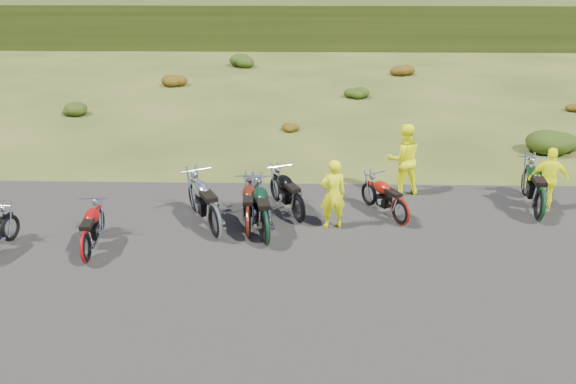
{
  "coord_description": "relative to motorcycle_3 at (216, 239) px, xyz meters",
  "views": [
    {
      "loc": [
        0.09,
        -10.53,
        5.9
      ],
      "look_at": [
        -0.21,
        1.04,
        1.02
      ],
      "focal_mm": 35.0,
      "sensor_mm": 36.0,
      "label": 1
    }
  ],
  "objects": [
    {
      "name": "motorcycle_3",
      "position": [
        0.0,
        0.0,
        0.0
      ],
      "size": [
        1.77,
        2.45,
        1.23
      ],
      "primitive_type": null,
      "rotation": [
        0.0,
        0.0,
        2.04
      ],
      "color": "#ADAEB2",
      "rests_on": "ground"
    },
    {
      "name": "shrub_6",
      "position": [
        7.22,
        19.11,
        0.38
      ],
      "size": [
        1.3,
        1.3,
        0.77
      ],
      "primitive_type": "ellipsoid",
      "color": "#66380C",
      "rests_on": "ground"
    },
    {
      "name": "gravel_pad",
      "position": [
        1.82,
        -2.69,
        0.0
      ],
      "size": [
        20.0,
        12.0,
        0.04
      ],
      "primitive_type": "cube",
      "color": "black",
      "rests_on": "ground"
    },
    {
      "name": "motorcycle_7",
      "position": [
        7.6,
        1.12,
        0.0
      ],
      "size": [
        1.13,
        2.41,
        1.22
      ],
      "primitive_type": null,
      "rotation": [
        0.0,
        0.0,
        1.41
      ],
      "color": "#0E3316",
      "rests_on": "ground"
    },
    {
      "name": "shrub_1",
      "position": [
        -7.28,
        10.61,
        0.31
      ],
      "size": [
        1.03,
        1.03,
        0.61
      ],
      "primitive_type": "ellipsoid",
      "color": "#1E340D",
      "rests_on": "ground"
    },
    {
      "name": "shrub_8",
      "position": [
        13.02,
        11.71,
        0.23
      ],
      "size": [
        0.77,
        0.77,
        0.45
      ],
      "primitive_type": "ellipsoid",
      "color": "#66380C",
      "rests_on": "ground"
    },
    {
      "name": "motorcycle_5",
      "position": [
        1.85,
        0.86,
        0.0
      ],
      "size": [
        1.49,
        2.14,
        1.07
      ],
      "primitive_type": null,
      "rotation": [
        0.0,
        0.0,
        2.01
      ],
      "color": "black",
      "rests_on": "ground"
    },
    {
      "name": "ground",
      "position": [
        1.82,
        -0.69,
        0.0
      ],
      "size": [
        300.0,
        300.0,
        0.0
      ],
      "primitive_type": "plane",
      "color": "#303C14",
      "rests_on": "ground"
    },
    {
      "name": "shrub_5",
      "position": [
        4.32,
        13.81,
        0.31
      ],
      "size": [
        1.03,
        1.03,
        0.61
      ],
      "primitive_type": "ellipsoid",
      "color": "#1E340D",
      "rests_on": "ground"
    },
    {
      "name": "person_middle",
      "position": [
        2.64,
        0.63,
        0.83
      ],
      "size": [
        0.68,
        0.52,
        1.66
      ],
      "primitive_type": "imported",
      "rotation": [
        0.0,
        0.0,
        3.35
      ],
      "color": "#F9FF0D",
      "rests_on": "ground"
    },
    {
      "name": "motorcycle_4",
      "position": [
        0.73,
        0.06,
        0.0
      ],
      "size": [
        0.79,
        2.08,
        1.07
      ],
      "primitive_type": null,
      "rotation": [
        0.0,
        0.0,
        1.62
      ],
      "color": "#4E170D",
      "rests_on": "ground"
    },
    {
      "name": "shrub_3",
      "position": [
        -1.48,
        21.21,
        0.46
      ],
      "size": [
        1.56,
        1.56,
        0.92
      ],
      "primitive_type": "ellipsoid",
      "color": "#1E340D",
      "rests_on": "ground"
    },
    {
      "name": "person_right_b",
      "position": [
        8.0,
        1.76,
        0.8
      ],
      "size": [
        1.0,
        0.55,
        1.61
      ],
      "primitive_type": "imported",
      "rotation": [
        0.0,
        0.0,
        2.97
      ],
      "color": "#F9FF0D",
      "rests_on": "ground"
    },
    {
      "name": "shrub_4",
      "position": [
        1.42,
        8.51,
        0.23
      ],
      "size": [
        0.77,
        0.77,
        0.45
      ],
      "primitive_type": "ellipsoid",
      "color": "#66380C",
      "rests_on": "ground"
    },
    {
      "name": "motorcycle_6",
      "position": [
        4.25,
        0.79,
        0.0
      ],
      "size": [
        1.47,
        1.93,
        0.98
      ],
      "primitive_type": null,
      "rotation": [
        0.0,
        0.0,
        2.09
      ],
      "color": "#9D170B",
      "rests_on": "ground"
    },
    {
      "name": "shrub_7",
      "position": [
        10.12,
        6.41,
        0.46
      ],
      "size": [
        1.56,
        1.56,
        0.92
      ],
      "primitive_type": "ellipsoid",
      "color": "#1E340D",
      "rests_on": "ground"
    },
    {
      "name": "motorcycle_2",
      "position": [
        1.15,
        -0.28,
        0.0
      ],
      "size": [
        1.15,
        2.31,
        1.16
      ],
      "primitive_type": null,
      "rotation": [
        0.0,
        0.0,
        1.76
      ],
      "color": "black",
      "rests_on": "ground"
    },
    {
      "name": "motorcycle_1",
      "position": [
        -2.52,
        -1.14,
        0.0
      ],
      "size": [
        0.85,
        1.97,
        1.0
      ],
      "primitive_type": null,
      "rotation": [
        0.0,
        0.0,
        1.68
      ],
      "color": "#9E0B0C",
      "rests_on": "ground"
    },
    {
      "name": "hill_slope",
      "position": [
        1.82,
        49.31,
        0.0
      ],
      "size": [
        300.0,
        45.97,
        9.37
      ],
      "primitive_type": null,
      "rotation": [
        0.14,
        0.0,
        0.0
      ],
      "color": "#2F3913",
      "rests_on": "ground"
    },
    {
      "name": "shrub_2",
      "position": [
        -4.38,
        15.91,
        0.38
      ],
      "size": [
        1.3,
        1.3,
        0.77
      ],
      "primitive_type": "ellipsoid",
      "color": "#66380C",
      "rests_on": "ground"
    },
    {
      "name": "person_right_a",
      "position": [
        4.59,
        2.75,
        0.95
      ],
      "size": [
        1.04,
        0.87,
        1.9
      ],
      "primitive_type": "imported",
      "rotation": [
        0.0,
        0.0,
        3.32
      ],
      "color": "#F9FF0D",
      "rests_on": "ground"
    }
  ]
}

